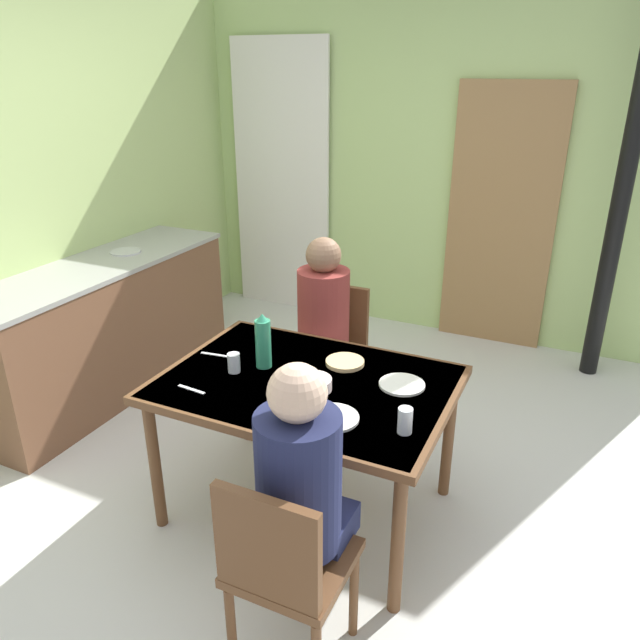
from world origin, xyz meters
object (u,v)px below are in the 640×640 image
object	(u,v)px
dining_table	(307,394)
serving_bowl_center	(313,384)
chair_near_diner	(284,566)
person_near_diner	(300,476)
person_far_diner	(322,312)
water_bottle_green_near	(263,342)
kitchen_counter	(104,327)
chair_far_diner	(332,348)

from	to	relation	value
dining_table	serving_bowl_center	xyz separation A→B (m)	(0.06, -0.06, 0.10)
chair_near_diner	person_near_diner	size ratio (longest dim) A/B	1.13
chair_near_diner	serving_bowl_center	size ratio (longest dim) A/B	5.12
chair_near_diner	person_far_diner	world-z (taller)	person_far_diner
dining_table	water_bottle_green_near	size ratio (longest dim) A/B	4.84
dining_table	person_far_diner	size ratio (longest dim) A/B	1.74
kitchen_counter	chair_far_diner	xyz separation A→B (m)	(1.57, 0.28, 0.05)
dining_table	person_far_diner	world-z (taller)	person_far_diner
kitchen_counter	dining_table	xyz separation A→B (m)	(1.81, -0.56, 0.22)
chair_far_diner	serving_bowl_center	world-z (taller)	chair_far_diner
dining_table	water_bottle_green_near	distance (m)	0.33
person_far_diner	chair_near_diner	bearing A→B (deg)	110.17
chair_near_diner	kitchen_counter	bearing A→B (deg)	146.91
dining_table	chair_far_diner	size ratio (longest dim) A/B	1.54
dining_table	serving_bowl_center	distance (m)	0.13
chair_near_diner	chair_far_diner	world-z (taller)	same
water_bottle_green_near	serving_bowl_center	distance (m)	0.35
person_near_diner	water_bottle_green_near	size ratio (longest dim) A/B	2.78
serving_bowl_center	dining_table	bearing A→B (deg)	137.06
dining_table	chair_far_diner	world-z (taller)	chair_far_diner
chair_near_diner	person_far_diner	size ratio (longest dim) A/B	1.13
kitchen_counter	chair_far_diner	size ratio (longest dim) A/B	2.29
dining_table	person_near_diner	distance (m)	0.77
kitchen_counter	dining_table	size ratio (longest dim) A/B	1.49
kitchen_counter	chair_near_diner	size ratio (longest dim) A/B	2.29
serving_bowl_center	kitchen_counter	bearing A→B (deg)	161.81
dining_table	person_near_diner	world-z (taller)	person_near_diner
water_bottle_green_near	kitchen_counter	bearing A→B (deg)	161.79
person_far_diner	water_bottle_green_near	world-z (taller)	person_far_diner
water_bottle_green_near	chair_near_diner	bearing A→B (deg)	-56.83
serving_bowl_center	person_far_diner	bearing A→B (deg)	111.93
person_far_diner	person_near_diner	bearing A→B (deg)	111.97
kitchen_counter	dining_table	world-z (taller)	kitchen_counter
kitchen_counter	chair_near_diner	bearing A→B (deg)	-33.09
water_bottle_green_near	serving_bowl_center	xyz separation A→B (m)	(0.32, -0.10, -0.10)
chair_far_diner	person_near_diner	world-z (taller)	person_near_diner
chair_far_diner	water_bottle_green_near	world-z (taller)	water_bottle_green_near
chair_near_diner	chair_far_diner	xyz separation A→B (m)	(-0.56, 1.66, 0.00)
serving_bowl_center	person_near_diner	bearing A→B (deg)	-67.98
chair_near_diner	chair_far_diner	size ratio (longest dim) A/B	1.00
kitchen_counter	person_far_diner	distance (m)	1.61
kitchen_counter	person_near_diner	size ratio (longest dim) A/B	2.59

